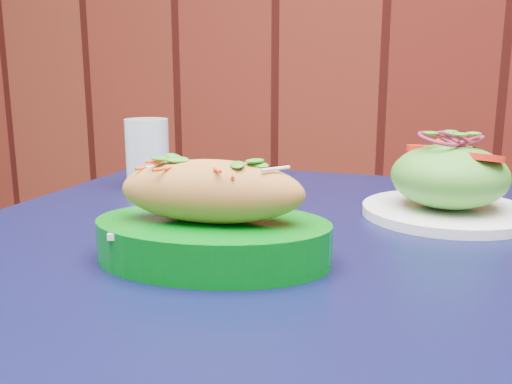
# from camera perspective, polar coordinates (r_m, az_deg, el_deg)

# --- Properties ---
(cafe_table) EXTENTS (0.84, 0.84, 0.75)m
(cafe_table) POSITION_cam_1_polar(r_m,az_deg,el_deg) (0.67, 3.52, -11.62)
(cafe_table) COLOR black
(cafe_table) RESTS_ON ground
(banh_mi_basket) EXTENTS (0.24, 0.17, 0.11)m
(banh_mi_basket) POSITION_cam_1_polar(r_m,az_deg,el_deg) (0.55, -4.41, -2.86)
(banh_mi_basket) COLOR #00690F
(banh_mi_basket) RESTS_ON cafe_table
(salad_plate) EXTENTS (0.21, 0.21, 0.11)m
(salad_plate) POSITION_cam_1_polar(r_m,az_deg,el_deg) (0.75, 18.73, 0.81)
(salad_plate) COLOR white
(salad_plate) RESTS_ON cafe_table
(water_glass) EXTENTS (0.07, 0.07, 0.11)m
(water_glass) POSITION_cam_1_polar(r_m,az_deg,el_deg) (0.90, -10.80, 3.78)
(water_glass) COLOR silver
(water_glass) RESTS_ON cafe_table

